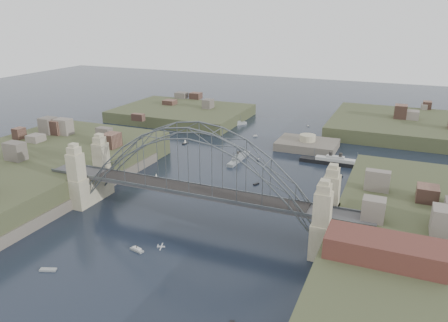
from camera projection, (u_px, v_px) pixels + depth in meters
ground at (196, 221)px, 106.44m from camera, size 500.00×500.00×0.00m
bridge at (194, 175)px, 102.39m from camera, size 84.00×13.80×24.60m
shore_west at (22, 180)px, 127.05m from camera, size 50.50×90.00×12.00m
headland_nw at (182, 117)px, 209.18m from camera, size 60.00×45.00×9.00m
headland_ne at (416, 131)px, 183.19m from camera, size 70.00×55.00×9.50m
fort_island at (307, 149)px, 162.90m from camera, size 22.00×16.00×9.40m
wharf_shed at (384, 249)px, 74.68m from camera, size 20.00×8.00×4.00m
naval_cruiser_near at (239, 158)px, 149.68m from camera, size 2.50×16.24×4.86m
naval_cruiser_far at (233, 124)px, 195.31m from camera, size 9.89×12.05×4.64m
ocean_liner at (335, 162)px, 145.33m from camera, size 23.66×3.33×5.80m
aeroplane at (161, 247)px, 84.72m from camera, size 1.59×2.75×0.41m
small_boat_a at (156, 177)px, 132.59m from camera, size 1.53×2.84×2.38m
small_boat_b at (256, 184)px, 128.87m from camera, size 1.46×2.14×0.45m
small_boat_c at (137, 250)px, 93.09m from camera, size 3.55×1.88×1.43m
small_boat_d at (339, 174)px, 134.90m from camera, size 2.34×1.76×2.38m
small_boat_e at (185, 142)px, 168.53m from camera, size 1.19×3.28×2.38m
small_boat_f at (258, 160)px, 149.34m from camera, size 0.57×1.63×1.43m
small_boat_h at (255, 136)px, 178.04m from camera, size 2.01×1.46×1.43m
small_boat_i at (338, 218)px, 105.99m from camera, size 2.46×1.59×2.38m
small_boat_j at (48, 270)px, 86.03m from camera, size 3.45×2.14×0.45m
small_boat_k at (308, 126)px, 194.38m from camera, size 1.56×1.67×0.45m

